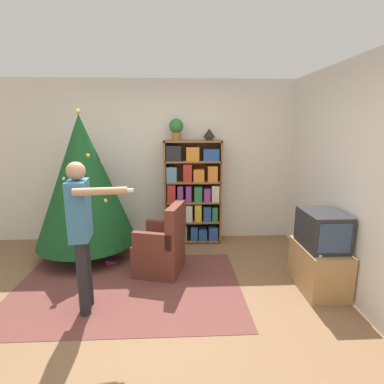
% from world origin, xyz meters
% --- Properties ---
extents(ground_plane, '(14.00, 14.00, 0.00)m').
position_xyz_m(ground_plane, '(0.00, 0.00, 0.00)').
color(ground_plane, '#846042').
extents(wall_back, '(8.00, 0.10, 2.60)m').
position_xyz_m(wall_back, '(0.00, 2.14, 1.30)').
color(wall_back, silver).
rests_on(wall_back, ground_plane).
extents(wall_right, '(0.10, 8.00, 2.60)m').
position_xyz_m(wall_right, '(2.21, 0.00, 1.30)').
color(wall_right, silver).
rests_on(wall_right, ground_plane).
extents(area_rug, '(2.67, 1.76, 0.01)m').
position_xyz_m(area_rug, '(-0.32, 0.45, 0.00)').
color(area_rug, brown).
rests_on(area_rug, ground_plane).
extents(bookshelf, '(0.91, 0.32, 1.66)m').
position_xyz_m(bookshelf, '(0.51, 1.90, 0.81)').
color(bookshelf, brown).
rests_on(bookshelf, ground_plane).
extents(tv_stand, '(0.45, 0.73, 0.52)m').
position_xyz_m(tv_stand, '(1.92, 0.34, 0.26)').
color(tv_stand, tan).
rests_on(tv_stand, ground_plane).
extents(television, '(0.43, 0.56, 0.41)m').
position_xyz_m(television, '(1.92, 0.34, 0.73)').
color(television, '#28282D').
rests_on(television, tv_stand).
extents(game_remote, '(0.04, 0.12, 0.02)m').
position_xyz_m(game_remote, '(1.78, 0.12, 0.54)').
color(game_remote, white).
rests_on(game_remote, tv_stand).
extents(christmas_tree, '(1.41, 1.41, 2.11)m').
position_xyz_m(christmas_tree, '(-1.04, 1.42, 1.13)').
color(christmas_tree, '#4C3323').
rests_on(christmas_tree, ground_plane).
extents(armchair, '(0.70, 0.69, 0.92)m').
position_xyz_m(armchair, '(0.07, 0.84, 0.32)').
color(armchair, brown).
rests_on(armchair, ground_plane).
extents(standing_person, '(0.66, 0.47, 1.55)m').
position_xyz_m(standing_person, '(-0.67, 0.05, 0.92)').
color(standing_person, '#232328').
rests_on(standing_person, ground_plane).
extents(potted_plant, '(0.22, 0.22, 0.33)m').
position_xyz_m(potted_plant, '(0.27, 1.91, 1.85)').
color(potted_plant, '#935B38').
rests_on(potted_plant, bookshelf).
extents(table_lamp, '(0.20, 0.20, 0.18)m').
position_xyz_m(table_lamp, '(0.78, 1.91, 1.76)').
color(table_lamp, '#473828').
rests_on(table_lamp, bookshelf).
extents(book_pile_near_tree, '(0.17, 0.16, 0.04)m').
position_xyz_m(book_pile_near_tree, '(-0.65, 1.13, 0.02)').
color(book_pile_near_tree, '#B22D28').
rests_on(book_pile_near_tree, ground_plane).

